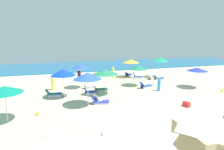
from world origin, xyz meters
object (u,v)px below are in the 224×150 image
(lounge_chair_5_0, at_px, (146,86))
(umbrella_1, at_px, (105,72))
(lounge_chair_1_1, at_px, (90,92))
(lounge_chair_4_1, at_px, (129,74))
(beachgoer_0, at_px, (159,84))
(cooler_box_1, at_px, (186,104))
(beachgoer_1, at_px, (79,76))
(beach_ball_0, at_px, (37,113))
(umbrella_8, at_px, (4,90))
(beachgoer_2, at_px, (113,73))
(beach_ball_2, at_px, (222,90))
(cabana_2, at_px, (207,145))
(lounge_chair_2_0, at_px, (53,94))
(lounge_chair_4_0, at_px, (137,76))
(umbrella_2, at_px, (63,72))
(lounge_chair_1_0, at_px, (100,89))
(umbrella_6, at_px, (197,69))
(umbrella_5, at_px, (138,67))
(umbrella_7, at_px, (81,66))
(umbrella_3, at_px, (160,59))
(lounge_chair_3_0, at_px, (158,78))
(umbrella_0, at_px, (88,76))
(beachgoer_3, at_px, (53,84))
(lounge_chair_0_1, at_px, (101,99))
(lounge_chair_0_0, at_px, (100,101))
(umbrella_4, at_px, (131,61))
(lounge_chair_7_0, at_px, (89,86))
(lounge_chair_3_1, at_px, (153,77))

(lounge_chair_5_0, bearing_deg, umbrella_1, 88.36)
(lounge_chair_1_1, relative_size, lounge_chair_4_1, 0.96)
(beachgoer_0, bearing_deg, cooler_box_1, -22.08)
(beachgoer_1, xyz_separation_m, beach_ball_0, (-4.02, -9.48, -0.58))
(umbrella_8, bearing_deg, lounge_chair_1_1, 35.85)
(beachgoer_2, distance_m, beach_ball_2, 12.57)
(cabana_2, relative_size, lounge_chair_2_0, 1.73)
(lounge_chair_4_0, xyz_separation_m, beachgoer_2, (-3.12, 0.75, 0.49))
(umbrella_2, height_order, beachgoer_2, umbrella_2)
(lounge_chair_1_0, distance_m, umbrella_6, 10.49)
(umbrella_5, distance_m, beachgoer_2, 4.97)
(lounge_chair_1_0, bearing_deg, beachgoer_1, 18.49)
(cabana_2, height_order, umbrella_7, umbrella_7)
(umbrella_2, distance_m, umbrella_3, 13.58)
(lounge_chair_4_0, distance_m, beachgoer_1, 7.63)
(umbrella_5, height_order, lounge_chair_5_0, umbrella_5)
(umbrella_8, bearing_deg, beach_ball_2, 5.41)
(lounge_chair_3_0, relative_size, beachgoer_2, 0.86)
(lounge_chair_3_0, bearing_deg, beachgoer_0, 164.69)
(umbrella_0, xyz_separation_m, beachgoer_3, (-2.77, 5.58, -1.82))
(beachgoer_2, bearing_deg, lounge_chair_4_1, -66.42)
(lounge_chair_0_1, distance_m, beachgoer_1, 8.11)
(lounge_chair_0_1, distance_m, lounge_chair_1_1, 2.41)
(lounge_chair_0_0, bearing_deg, beachgoer_2, -9.62)
(umbrella_8, bearing_deg, cabana_2, -39.98)
(umbrella_4, bearing_deg, umbrella_0, -128.20)
(umbrella_4, height_order, umbrella_6, umbrella_4)
(umbrella_1, bearing_deg, beachgoer_1, 106.72)
(lounge_chair_1_0, bearing_deg, beachgoer_3, 69.64)
(umbrella_3, height_order, beachgoer_3, umbrella_3)
(lounge_chair_0_1, relative_size, umbrella_8, 0.61)
(lounge_chair_0_1, distance_m, lounge_chair_4_1, 11.17)
(lounge_chair_3_0, relative_size, lounge_chair_7_0, 1.03)
(lounge_chair_4_0, bearing_deg, lounge_chair_3_1, -101.40)
(lounge_chair_1_0, xyz_separation_m, lounge_chair_1_1, (-1.17, -0.78, 0.02))
(lounge_chair_5_0, bearing_deg, umbrella_2, 82.22)
(beachgoer_1, bearing_deg, beach_ball_0, -121.40)
(lounge_chair_4_0, relative_size, beachgoer_3, 0.96)
(lounge_chair_3_0, xyz_separation_m, beachgoer_0, (-2.56, -4.70, 0.46))
(umbrella_3, bearing_deg, beach_ball_2, -69.31)
(umbrella_4, distance_m, umbrella_7, 7.91)
(lounge_chair_4_1, relative_size, beachgoer_3, 0.93)
(lounge_chair_3_0, height_order, lounge_chair_3_1, lounge_chair_3_1)
(lounge_chair_0_0, bearing_deg, lounge_chair_0_1, -9.45)
(umbrella_0, distance_m, lounge_chair_3_1, 12.20)
(cabana_2, distance_m, lounge_chair_5_0, 13.18)
(beachgoer_0, bearing_deg, umbrella_2, -113.23)
(lounge_chair_5_0, distance_m, cooler_box_1, 5.99)
(beachgoer_2, xyz_separation_m, beach_ball_0, (-8.51, -9.99, -0.62))
(beach_ball_0, bearing_deg, beach_ball_2, 3.73)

